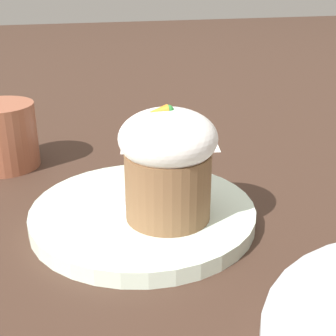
% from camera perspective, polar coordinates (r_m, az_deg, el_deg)
% --- Properties ---
extents(ground_plane, '(4.00, 4.00, 0.00)m').
position_cam_1_polar(ground_plane, '(0.48, -3.04, -6.41)').
color(ground_plane, '#3D281E').
extents(dessert_plate, '(0.23, 0.23, 0.02)m').
position_cam_1_polar(dessert_plate, '(0.48, -3.06, -5.57)').
color(dessert_plate, silver).
rests_on(dessert_plate, ground_plane).
extents(carrot_cake, '(0.09, 0.09, 0.11)m').
position_cam_1_polar(carrot_cake, '(0.43, -0.00, 0.76)').
color(carrot_cake, brown).
rests_on(carrot_cake, dessert_plate).
extents(spoon, '(0.10, 0.12, 0.01)m').
position_cam_1_polar(spoon, '(0.46, -3.34, -4.88)').
color(spoon, silver).
rests_on(spoon, dessert_plate).
extents(coffee_cup, '(0.12, 0.09, 0.08)m').
position_cam_1_polar(coffee_cup, '(0.63, -19.81, 3.69)').
color(coffee_cup, '#9E563D').
rests_on(coffee_cup, ground_plane).
extents(paper_napkin, '(0.16, 0.15, 0.00)m').
position_cam_1_polar(paper_napkin, '(0.71, 0.05, 3.62)').
color(paper_napkin, white).
rests_on(paper_napkin, ground_plane).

